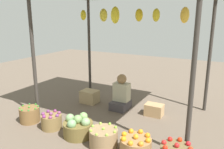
# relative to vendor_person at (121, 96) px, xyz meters

# --- Properties ---
(ground_plane) EXTENTS (14.00, 14.00, 0.00)m
(ground_plane) POSITION_rel_vendor_person_xyz_m (0.14, -0.18, -0.30)
(ground_plane) COLOR brown
(market_stall_structure) EXTENTS (3.29, 2.23, 2.43)m
(market_stall_structure) POSITION_rel_vendor_person_xyz_m (0.15, -0.17, 1.92)
(market_stall_structure) COLOR #38332D
(market_stall_structure) RESTS_ON ground
(vendor_person) EXTENTS (0.36, 0.44, 0.78)m
(vendor_person) POSITION_rel_vendor_person_xyz_m (0.00, 0.00, 0.00)
(vendor_person) COLOR #413D42
(vendor_person) RESTS_ON ground
(basket_green_chilies) EXTENTS (0.38, 0.38, 0.32)m
(basket_green_chilies) POSITION_rel_vendor_person_xyz_m (-1.26, -1.44, -0.15)
(basket_green_chilies) COLOR brown
(basket_green_chilies) RESTS_ON ground
(basket_purple_onions) EXTENTS (0.37, 0.37, 0.32)m
(basket_purple_onions) POSITION_rel_vendor_person_xyz_m (-0.70, -1.44, -0.16)
(basket_purple_onions) COLOR olive
(basket_purple_onions) RESTS_ON ground
(basket_cabbages) EXTENTS (0.51, 0.51, 0.38)m
(basket_cabbages) POSITION_rel_vendor_person_xyz_m (-0.11, -1.43, -0.14)
(basket_cabbages) COLOR brown
(basket_cabbages) RESTS_ON ground
(basket_limes) EXTENTS (0.45, 0.45, 0.32)m
(basket_limes) POSITION_rel_vendor_person_xyz_m (0.44, -1.50, -0.15)
(basket_limes) COLOR #967852
(basket_limes) RESTS_ON ground
(basket_oranges) EXTENTS (0.47, 0.47, 0.35)m
(basket_oranges) POSITION_rel_vendor_person_xyz_m (0.98, -1.50, -0.15)
(basket_oranges) COLOR #9C7245
(basket_oranges) RESTS_ON ground
(wooden_crate_near_vendor) EXTENTS (0.39, 0.31, 0.30)m
(wooden_crate_near_vendor) POSITION_rel_vendor_person_xyz_m (-0.81, -0.04, -0.15)
(wooden_crate_near_vendor) COLOR tan
(wooden_crate_near_vendor) RESTS_ON ground
(wooden_crate_stacked_rear) EXTENTS (0.36, 0.25, 0.24)m
(wooden_crate_stacked_rear) POSITION_rel_vendor_person_xyz_m (0.76, -0.01, -0.18)
(wooden_crate_stacked_rear) COLOR tan
(wooden_crate_stacked_rear) RESTS_ON ground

